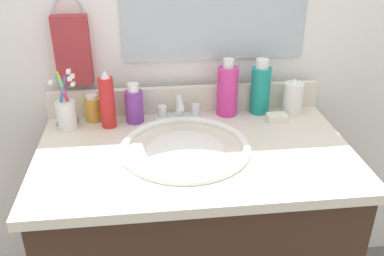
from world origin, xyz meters
TOP-DOWN VIEW (x-y plane):
  - vanity_cabinet at (0.00, 0.00)m, footprint 0.87×0.50m
  - countertop at (0.00, 0.00)m, footprint 0.91×0.54m
  - backsplash at (0.00, 0.26)m, footprint 0.91×0.02m
  - back_wall at (0.00, 0.32)m, footprint 2.01×0.04m
  - towel_ring at (-0.35, 0.30)m, footprint 0.10×0.01m
  - hand_towel at (-0.35, 0.28)m, footprint 0.11×0.04m
  - sink_basin at (-0.03, 0.01)m, footprint 0.38×0.38m
  - faucet at (-0.03, 0.20)m, footprint 0.16×0.10m
  - bottle_spray_red at (-0.25, 0.18)m, footprint 0.05×0.05m
  - bottle_lotion_white at (0.35, 0.20)m, footprint 0.06×0.06m
  - bottle_mouthwash_teal at (0.25, 0.23)m, footprint 0.07×0.07m
  - bottle_soap_pink at (0.14, 0.23)m, footprint 0.07×0.07m
  - bottle_cream_purple at (-0.17, 0.20)m, footprint 0.06×0.06m
  - bottle_oil_amber at (-0.30, 0.23)m, footprint 0.05×0.05m
  - cup_white_ceramic at (-0.38, 0.18)m, footprint 0.08×0.07m
  - soap_bar at (0.29, 0.15)m, footprint 0.06×0.04m

SIDE VIEW (x-z plane):
  - vanity_cabinet at x=0.00m, z-range 0.00..0.71m
  - back_wall at x=0.00m, z-range 0.00..1.30m
  - sink_basin at x=-0.03m, z-range 0.65..0.77m
  - countertop at x=0.00m, z-range 0.71..0.74m
  - soap_bar at x=0.29m, z-range 0.74..0.76m
  - faucet at x=-0.03m, z-range 0.73..0.81m
  - bottle_oil_amber at x=-0.30m, z-range 0.74..0.83m
  - backsplash at x=0.00m, z-range 0.74..0.83m
  - cup_white_ceramic at x=-0.38m, z-range 0.70..0.89m
  - bottle_lotion_white at x=0.35m, z-range 0.73..0.86m
  - bottle_cream_purple at x=-0.17m, z-range 0.73..0.86m
  - bottle_mouthwash_teal at x=0.25m, z-range 0.73..0.92m
  - bottle_soap_pink at x=0.14m, z-range 0.73..0.92m
  - bottle_spray_red at x=-0.25m, z-range 0.73..0.92m
  - hand_towel at x=-0.35m, z-range 0.85..1.07m
  - towel_ring at x=-0.35m, z-range 1.03..1.13m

